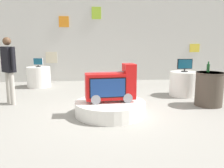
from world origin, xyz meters
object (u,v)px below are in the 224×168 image
(main_display_pedestal, at_px, (110,108))
(bottle_on_side_table, at_px, (208,68))
(display_pedestal_center_rear, at_px, (39,77))
(tv_on_center_rear, at_px, (38,62))
(display_pedestal_left_rear, at_px, (184,84))
(shopper_browsing_near_truck, at_px, (9,66))
(side_table_round, at_px, (209,89))
(novelty_firetruck_tv, at_px, (111,86))
(tv_on_left_rear, at_px, (185,65))

(main_display_pedestal, bearing_deg, bottle_on_side_table, 13.05)
(display_pedestal_center_rear, xyz_separation_m, tv_on_center_rear, (0.00, -0.00, 0.53))
(display_pedestal_left_rear, bearing_deg, tv_on_center_rear, 158.12)
(display_pedestal_center_rear, relative_size, shopper_browsing_near_truck, 0.48)
(tv_on_center_rear, distance_m, side_table_round, 5.61)
(display_pedestal_center_rear, xyz_separation_m, shopper_browsing_near_truck, (-0.22, -2.35, 0.63))
(novelty_firetruck_tv, relative_size, tv_on_center_rear, 3.00)
(display_pedestal_left_rear, relative_size, display_pedestal_center_rear, 1.01)
(display_pedestal_center_rear, distance_m, bottle_on_side_table, 5.57)
(main_display_pedestal, xyz_separation_m, shopper_browsing_near_truck, (-2.45, 1.13, 0.84))
(main_display_pedestal, xyz_separation_m, side_table_round, (2.50, 0.50, 0.28))
(display_pedestal_left_rear, relative_size, side_table_round, 0.98)
(main_display_pedestal, distance_m, novelty_firetruck_tv, 0.48)
(display_pedestal_left_rear, xyz_separation_m, display_pedestal_center_rear, (-4.56, 1.84, 0.00))
(display_pedestal_center_rear, distance_m, shopper_browsing_near_truck, 2.45)
(tv_on_left_rear, height_order, side_table_round, tv_on_left_rear)
(tv_on_center_rear, relative_size, side_table_round, 0.43)
(novelty_firetruck_tv, relative_size, display_pedestal_left_rear, 1.33)
(novelty_firetruck_tv, relative_size, bottle_on_side_table, 4.20)
(tv_on_left_rear, distance_m, display_pedestal_center_rear, 4.95)
(tv_on_left_rear, bearing_deg, main_display_pedestal, -144.78)
(display_pedestal_center_rear, distance_m, side_table_round, 5.60)
(bottle_on_side_table, bearing_deg, side_table_round, -71.76)
(main_display_pedestal, distance_m, bottle_on_side_table, 2.67)
(bottle_on_side_table, bearing_deg, display_pedestal_center_rear, 148.28)
(novelty_firetruck_tv, bearing_deg, tv_on_center_rear, 122.84)
(side_table_round, xyz_separation_m, shopper_browsing_near_truck, (-4.95, 0.63, 0.56))
(novelty_firetruck_tv, distance_m, display_pedestal_center_rear, 4.16)
(main_display_pedestal, relative_size, tv_on_left_rear, 3.45)
(tv_on_left_rear, xyz_separation_m, bottle_on_side_table, (0.15, -1.07, 0.03))
(shopper_browsing_near_truck, bearing_deg, display_pedestal_center_rear, 84.74)
(display_pedestal_center_rear, relative_size, bottle_on_side_table, 3.13)
(tv_on_left_rear, distance_m, shopper_browsing_near_truck, 4.81)
(display_pedestal_left_rear, relative_size, tv_on_left_rear, 1.85)
(shopper_browsing_near_truck, bearing_deg, tv_on_left_rear, 6.14)
(main_display_pedestal, bearing_deg, display_pedestal_left_rear, 35.29)
(novelty_firetruck_tv, xyz_separation_m, side_table_round, (2.48, 0.51, -0.20))
(shopper_browsing_near_truck, bearing_deg, side_table_round, -7.26)
(main_display_pedestal, distance_m, tv_on_center_rear, 4.20)
(display_pedestal_center_rear, height_order, bottle_on_side_table, bottle_on_side_table)
(novelty_firetruck_tv, height_order, display_pedestal_left_rear, novelty_firetruck_tv)
(main_display_pedestal, height_order, tv_on_left_rear, tv_on_left_rear)
(tv_on_left_rear, relative_size, side_table_round, 0.53)
(shopper_browsing_near_truck, bearing_deg, main_display_pedestal, -24.84)
(tv_on_left_rear, xyz_separation_m, side_table_round, (0.17, -1.14, -0.49))
(main_display_pedestal, distance_m, display_pedestal_center_rear, 4.14)
(novelty_firetruck_tv, distance_m, tv_on_left_rear, 2.85)
(display_pedestal_left_rear, height_order, bottle_on_side_table, bottle_on_side_table)
(tv_on_left_rear, height_order, shopper_browsing_near_truck, shopper_browsing_near_truck)
(tv_on_left_rear, relative_size, bottle_on_side_table, 1.71)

